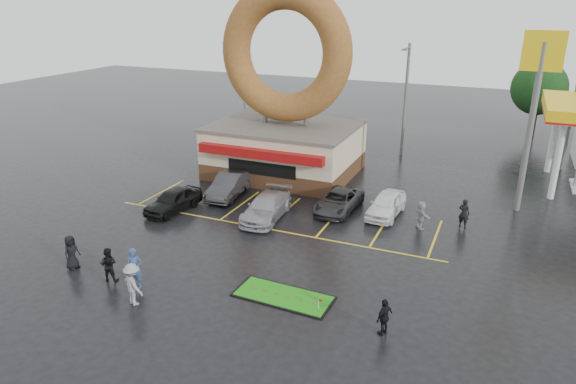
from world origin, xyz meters
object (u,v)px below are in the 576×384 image
at_px(shell_sign, 537,90).
at_px(car_black, 173,200).
at_px(donut_shop, 285,114).
at_px(streetlight_mid, 405,98).
at_px(car_white, 386,204).
at_px(person_cameraman, 384,317).
at_px(streetlight_left, 244,88).
at_px(putting_green, 283,296).
at_px(person_blue, 134,269).
at_px(dumpster, 215,167).
at_px(car_silver, 266,207).
at_px(streetlight_right, 573,107).
at_px(car_grey, 339,201).
at_px(car_dgrey, 229,185).

height_order(shell_sign, car_black, shell_sign).
distance_m(donut_shop, streetlight_mid, 10.59).
bearing_deg(car_white, person_cameraman, -73.55).
height_order(car_black, car_white, car_white).
xyz_separation_m(shell_sign, streetlight_left, (-23.00, 7.92, -2.60)).
relative_size(shell_sign, putting_green, 2.41).
bearing_deg(person_blue, person_cameraman, -21.58).
distance_m(car_white, dumpster, 13.48).
distance_m(donut_shop, car_white, 10.77).
height_order(car_silver, person_cameraman, person_cameraman).
height_order(car_black, person_cameraman, person_cameraman).
height_order(streetlight_right, dumpster, streetlight_right).
height_order(shell_sign, car_grey, shell_sign).
relative_size(streetlight_left, putting_green, 2.05).
bearing_deg(streetlight_left, car_grey, -43.68).
relative_size(person_cameraman, putting_green, 0.35).
bearing_deg(car_silver, car_grey, 33.67).
xyz_separation_m(car_grey, person_cameraman, (5.48, -11.14, 0.15)).
relative_size(shell_sign, streetlight_left, 1.18).
bearing_deg(car_white, person_blue, -119.96).
xyz_separation_m(donut_shop, putting_green, (6.79, -15.68, -4.43)).
distance_m(shell_sign, streetlight_mid, 12.93).
distance_m(car_silver, car_grey, 4.51).
bearing_deg(car_silver, car_black, -171.70).
distance_m(shell_sign, car_dgrey, 19.30).
relative_size(car_black, dumpster, 2.27).
bearing_deg(car_black, car_white, 27.54).
bearing_deg(dumpster, donut_shop, 30.24).
bearing_deg(car_silver, donut_shop, 101.82).
xyz_separation_m(car_dgrey, car_silver, (3.81, -2.27, -0.04)).
bearing_deg(streetlight_left, car_silver, -58.21).
bearing_deg(car_grey, putting_green, -82.39).
xyz_separation_m(car_white, person_cameraman, (2.64, -11.58, 0.07)).
xyz_separation_m(shell_sign, car_silver, (-13.62, -7.22, -6.68)).
bearing_deg(streetlight_left, streetlight_mid, 4.09).
relative_size(streetlight_mid, person_cameraman, 5.83).
relative_size(donut_shop, person_cameraman, 8.74).
height_order(donut_shop, car_grey, donut_shop).
bearing_deg(car_silver, putting_green, -63.92).
bearing_deg(dumpster, streetlight_right, 26.14).
bearing_deg(car_black, car_dgrey, 69.30).
relative_size(car_silver, car_white, 1.18).
bearing_deg(putting_green, donut_shop, 113.41).
xyz_separation_m(donut_shop, streetlight_right, (19.00, 8.95, 0.32)).
bearing_deg(car_dgrey, car_silver, -37.11).
bearing_deg(car_silver, car_dgrey, 144.82).
height_order(streetlight_mid, car_dgrey, streetlight_mid).
distance_m(streetlight_left, car_grey, 18.36).
distance_m(car_black, car_dgrey, 4.02).
xyz_separation_m(streetlight_mid, car_white, (1.77, -12.92, -4.08)).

